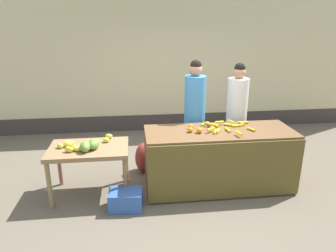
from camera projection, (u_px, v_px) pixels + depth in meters
The scene contains 11 objects.
ground_plane at pixel (187, 187), 4.70m from camera, with size 24.00×24.00×0.00m, color #665B4C.
market_wall_back at pixel (166, 58), 6.83m from camera, with size 9.85×0.23×3.35m.
fruit_stall_counter at pixel (219, 159), 4.59m from camera, with size 2.17×0.83×0.90m.
side_table_wooden at pixel (89, 153), 4.33m from camera, with size 1.10×0.73×0.73m.
banana_bunch_pile at pixel (225, 126), 4.56m from camera, with size 0.77×0.68×0.07m.
orange_pile at pixel (194, 129), 4.40m from camera, with size 0.20×0.27×0.08m.
mango_papaya_pile at pixel (85, 145), 4.23m from camera, with size 0.78×0.62×0.14m.
vendor_woman_blue_shirt at pixel (194, 116), 5.04m from camera, with size 0.34×0.34×1.84m.
vendor_woman_white_shirt at pixel (236, 116), 5.18m from camera, with size 0.34×0.34×1.78m.
produce_crate at pixel (126, 200), 4.13m from camera, with size 0.44×0.32×0.26m, color #3359A5.
produce_sack at pixel (144, 157), 5.12m from camera, with size 0.36×0.30×0.51m, color maroon.
Camera 1 is at (-0.78, -4.08, 2.40)m, focal length 32.85 mm.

